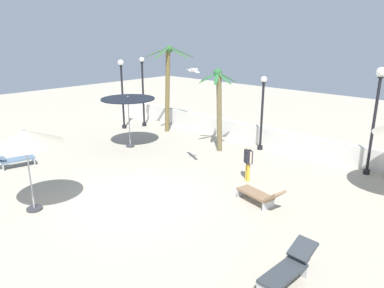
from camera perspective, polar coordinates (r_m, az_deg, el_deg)
name	(u,v)px	position (r m, az deg, el deg)	size (l,w,h in m)	color
ground_plane	(133,199)	(13.66, -9.23, -8.48)	(56.00, 56.00, 0.00)	#B2A893
boundary_wall	(267,137)	(19.89, 11.68, 1.13)	(25.20, 0.30, 0.99)	silver
patio_umbrella_0	(25,138)	(12.96, -24.71, 0.87)	(2.42, 2.42, 2.88)	#333338
patio_umbrella_1	(128,101)	(19.14, -9.98, 6.67)	(2.75, 2.75, 2.72)	#333338
palm_tree_0	(168,79)	(21.78, -3.75, 10.18)	(2.74, 2.84, 5.13)	brown
palm_tree_1	(219,100)	(18.30, 4.18, 6.93)	(1.98, 1.80, 4.15)	brown
lamp_post_0	(262,109)	(18.80, 10.92, 5.38)	(0.32, 0.32, 3.78)	black
lamp_post_1	(143,89)	(23.50, -7.68, 8.58)	(0.31, 0.31, 4.37)	black
lamp_post_2	(122,88)	(23.10, -10.87, 8.61)	(0.36, 0.36, 4.26)	black
lamp_post_3	(376,107)	(16.70, 26.84, 5.19)	(0.40, 0.40, 4.53)	black
lounge_chair_0	(260,195)	(13.11, 10.60, -7.81)	(1.96, 0.94, 0.84)	#B7B7BC
lounge_chair_1	(288,267)	(9.59, 14.85, -18.13)	(0.65, 1.88, 0.82)	#B7B7BC
lounge_chair_2	(12,159)	(18.22, -26.31, -2.12)	(0.91, 1.92, 0.81)	#B7B7BC
guest_0	(248,160)	(14.91, 8.78, -2.44)	(0.49, 0.39, 1.52)	gold
seagull_0	(193,70)	(14.26, 0.13, 11.49)	(1.15, 0.66, 0.15)	white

